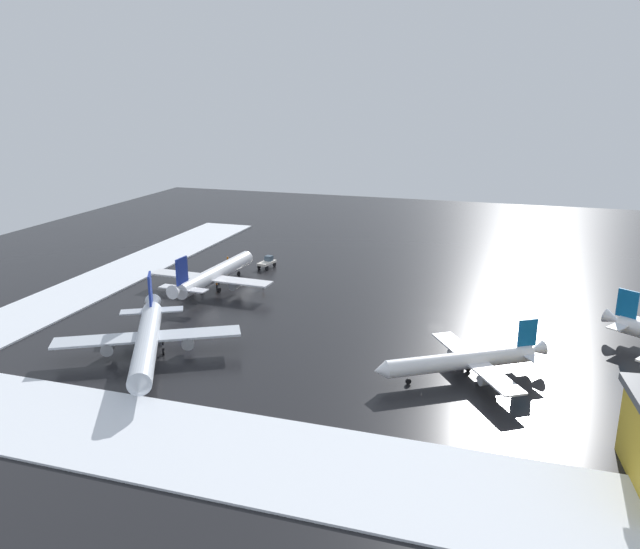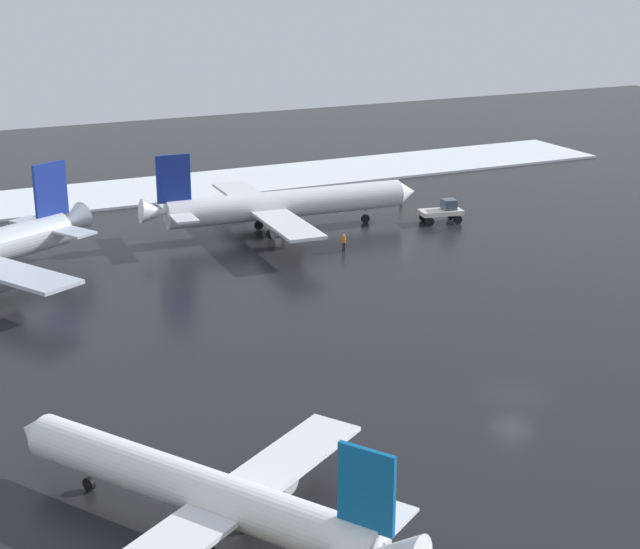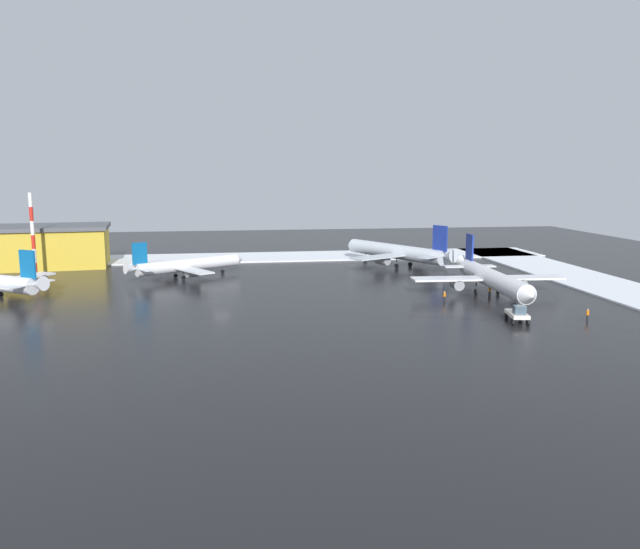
% 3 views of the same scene
% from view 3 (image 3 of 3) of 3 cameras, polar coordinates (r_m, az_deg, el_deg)
% --- Properties ---
extents(ground_plane, '(240.00, 240.00, 0.00)m').
position_cam_3_polar(ground_plane, '(97.63, -9.00, -2.54)').
color(ground_plane, black).
extents(snow_bank_far, '(152.00, 16.00, 0.28)m').
position_cam_3_polar(snow_bank_far, '(146.90, -8.86, 1.52)').
color(snow_bank_far, white).
rests_on(snow_bank_far, ground_plane).
extents(snow_bank_left, '(14.00, 116.00, 0.28)m').
position_cam_3_polar(snow_bank_left, '(117.68, 25.70, -1.25)').
color(snow_bank_left, white).
rests_on(snow_bank_left, ground_plane).
extents(airplane_distant_tail, '(25.22, 30.43, 9.03)m').
position_cam_3_polar(airplane_distant_tail, '(104.04, 15.42, -0.35)').
color(airplane_distant_tail, white).
rests_on(airplane_distant_tail, ground_plane).
extents(airplane_far_rear, '(22.25, 19.08, 7.43)m').
position_cam_3_polar(airplane_far_rear, '(120.86, -12.13, 0.84)').
color(airplane_far_rear, white).
rests_on(airplane_far_rear, ground_plane).
extents(airplane_parked_portside, '(25.15, 29.46, 9.56)m').
position_cam_3_polar(airplane_parked_portside, '(133.29, 7.08, 2.07)').
color(airplane_parked_portside, silver).
rests_on(airplane_parked_portside, ground_plane).
extents(pushback_tug, '(2.98, 4.91, 2.50)m').
position_cam_3_polar(pushback_tug, '(87.30, 17.63, -3.43)').
color(pushback_tug, silver).
rests_on(pushback_tug, ground_plane).
extents(ground_crew_mid_apron, '(0.36, 0.36, 1.71)m').
position_cam_3_polar(ground_crew_mid_apron, '(104.20, 15.26, -1.46)').
color(ground_crew_mid_apron, black).
rests_on(ground_crew_mid_apron, ground_plane).
extents(ground_crew_near_tug, '(0.36, 0.36, 1.71)m').
position_cam_3_polar(ground_crew_near_tug, '(98.51, 11.32, -1.92)').
color(ground_crew_near_tug, black).
rests_on(ground_crew_near_tug, ground_plane).
extents(ground_crew_beside_wing, '(0.36, 0.36, 1.71)m').
position_cam_3_polar(ground_crew_beside_wing, '(91.67, 23.27, -3.36)').
color(ground_crew_beside_wing, black).
rests_on(ground_crew_beside_wing, ground_plane).
extents(antenna_mast, '(0.70, 0.70, 16.06)m').
position_cam_3_polar(antenna_mast, '(131.09, -24.77, 3.30)').
color(antenna_mast, red).
rests_on(antenna_mast, ground_plane).
extents(cargo_hangar, '(26.53, 17.71, 8.80)m').
position_cam_3_polar(cargo_hangar, '(143.82, -23.66, 2.40)').
color(cargo_hangar, gold).
rests_on(cargo_hangar, ground_plane).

